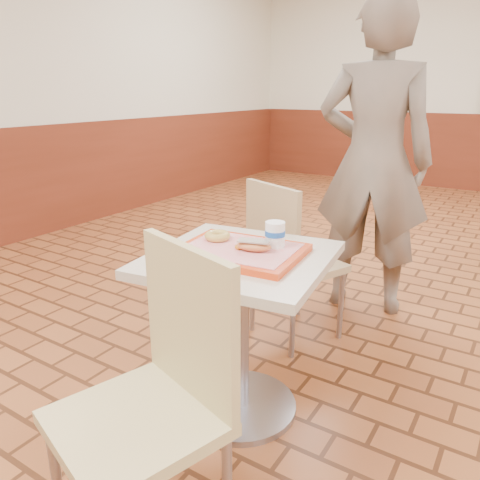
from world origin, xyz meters
The scene contains 8 objects.
main_table centered at (-1.04, -0.54, 0.47)m, with size 0.67×0.67×0.70m.
chair_main_front centered at (-0.92, -1.15, 0.51)m, with size 0.53×0.53×0.91m.
chair_main_back centered at (-1.15, 0.10, 0.49)m, with size 0.53×0.53×0.87m.
customer centered at (-0.93, 0.75, 0.91)m, with size 0.67×0.44×1.83m, color #75685A.
serving_tray centered at (-1.04, -0.54, 0.72)m, with size 0.47×0.36×0.03m.
ring_donut centered at (-1.17, -0.50, 0.75)m, with size 0.10×0.10×0.03m, color gold.
long_john_donut centered at (-0.97, -0.54, 0.75)m, with size 0.15×0.10×0.04m.
paper_cup centered at (-0.93, -0.45, 0.78)m, with size 0.08×0.08×0.10m.
Camera 1 is at (-0.12, -1.97, 1.32)m, focal length 35.00 mm.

